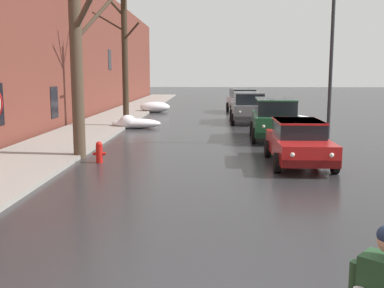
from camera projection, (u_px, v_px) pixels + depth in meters
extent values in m
cube|color=gray|center=(90.00, 130.00, 23.56)|extent=(3.31, 80.00, 0.13)
cube|color=brown|center=(44.00, 40.00, 22.95)|extent=(0.60, 80.00, 9.10)
cube|color=black|center=(54.00, 102.00, 23.55)|extent=(0.08, 1.10, 1.60)
cube|color=black|center=(109.00, 60.00, 36.87)|extent=(0.08, 1.10, 1.60)
ellipsoid|color=white|center=(155.00, 107.00, 35.11)|extent=(2.28, 1.35, 0.80)
ellipsoid|color=white|center=(159.00, 109.00, 35.11)|extent=(0.54, 0.45, 0.45)
ellipsoid|color=white|center=(291.00, 122.00, 23.99)|extent=(2.75, 1.28, 0.79)
ellipsoid|color=white|center=(286.00, 123.00, 24.24)|extent=(0.84, 0.70, 0.70)
ellipsoid|color=white|center=(136.00, 123.00, 24.73)|extent=(2.64, 0.92, 0.53)
ellipsoid|color=white|center=(128.00, 122.00, 24.62)|extent=(0.87, 0.73, 0.73)
cylinder|color=#4C3D2D|center=(76.00, 52.00, 15.42)|extent=(0.41, 0.41, 7.25)
cylinder|color=#4C3D2D|center=(83.00, 13.00, 14.77)|extent=(1.03, 1.13, 1.06)
cylinder|color=#4C3D2D|center=(95.00, 18.00, 15.84)|extent=(1.21, 1.39, 1.66)
cylinder|color=#382B1E|center=(125.00, 60.00, 24.55)|extent=(0.32, 0.32, 7.23)
cylinder|color=#382B1E|center=(108.00, 22.00, 24.43)|extent=(1.79, 0.40, 1.08)
cylinder|color=#382B1E|center=(131.00, 31.00, 23.88)|extent=(1.02, 1.01, 0.86)
cylinder|color=#382B1E|center=(112.00, 3.00, 23.83)|extent=(1.25, 0.77, 1.35)
cube|color=red|center=(299.00, 146.00, 14.73)|extent=(1.73, 4.24, 0.60)
cube|color=black|center=(298.00, 128.00, 14.85)|extent=(1.46, 2.21, 0.52)
cube|color=red|center=(298.00, 121.00, 14.82)|extent=(1.49, 2.26, 0.06)
cube|color=#520B0B|center=(311.00, 164.00, 12.73)|extent=(1.61, 0.15, 0.22)
cube|color=#520B0B|center=(289.00, 142.00, 16.78)|extent=(1.61, 0.15, 0.22)
cylinder|color=black|center=(335.00, 163.00, 13.44)|extent=(0.19, 0.60, 0.60)
cylinder|color=black|center=(277.00, 163.00, 13.53)|extent=(0.19, 0.60, 0.60)
cylinder|color=black|center=(316.00, 149.00, 16.02)|extent=(0.19, 0.60, 0.60)
cylinder|color=black|center=(267.00, 149.00, 16.10)|extent=(0.19, 0.60, 0.60)
sphere|color=silver|center=(332.00, 155.00, 12.63)|extent=(0.14, 0.14, 0.14)
sphere|color=silver|center=(292.00, 155.00, 12.69)|extent=(0.14, 0.14, 0.14)
cube|color=#1E5633|center=(275.00, 123.00, 20.36)|extent=(2.14, 4.40, 0.80)
cube|color=black|center=(275.00, 106.00, 20.29)|extent=(1.79, 3.10, 0.68)
cube|color=#1E5633|center=(275.00, 99.00, 20.25)|extent=(1.83, 3.16, 0.06)
cube|color=black|center=(279.00, 136.00, 18.34)|extent=(1.83, 0.24, 0.22)
cube|color=black|center=(271.00, 124.00, 22.47)|extent=(1.83, 0.24, 0.22)
cylinder|color=black|center=(300.00, 136.00, 19.02)|extent=(0.22, 0.69, 0.68)
cylinder|color=black|center=(254.00, 136.00, 19.20)|extent=(0.22, 0.69, 0.68)
cylinder|color=black|center=(293.00, 129.00, 21.64)|extent=(0.22, 0.69, 0.68)
cylinder|color=black|center=(252.00, 128.00, 21.82)|extent=(0.22, 0.69, 0.68)
sphere|color=silver|center=(294.00, 127.00, 18.20)|extent=(0.14, 0.14, 0.14)
sphere|color=silver|center=(263.00, 126.00, 18.31)|extent=(0.14, 0.14, 0.14)
cube|color=slate|center=(248.00, 110.00, 27.51)|extent=(1.96, 4.50, 0.80)
cube|color=black|center=(248.00, 98.00, 27.44)|extent=(1.68, 3.15, 0.68)
cube|color=slate|center=(248.00, 93.00, 27.40)|extent=(1.72, 3.22, 0.06)
cube|color=#303032|center=(251.00, 118.00, 25.40)|extent=(1.85, 0.15, 0.22)
cube|color=#303032|center=(246.00, 112.00, 29.70)|extent=(1.85, 0.15, 0.22)
cylinder|color=black|center=(267.00, 119.00, 26.15)|extent=(0.19, 0.68, 0.68)
cylinder|color=black|center=(233.00, 119.00, 26.25)|extent=(0.19, 0.68, 0.68)
cylinder|color=black|center=(262.00, 115.00, 28.89)|extent=(0.19, 0.68, 0.68)
cylinder|color=black|center=(231.00, 115.00, 28.98)|extent=(0.19, 0.68, 0.68)
sphere|color=silver|center=(262.00, 112.00, 25.28)|extent=(0.14, 0.14, 0.14)
sphere|color=silver|center=(240.00, 112.00, 25.34)|extent=(0.14, 0.14, 0.14)
cube|color=#B7B7BC|center=(242.00, 103.00, 34.99)|extent=(2.17, 4.50, 0.80)
cube|color=black|center=(242.00, 93.00, 34.93)|extent=(1.82, 3.17, 0.68)
cube|color=#B7B7BC|center=(242.00, 89.00, 34.88)|extent=(1.86, 3.23, 0.06)
cube|color=#525254|center=(246.00, 108.00, 32.92)|extent=(1.85, 0.24, 0.22)
cube|color=#525254|center=(238.00, 104.00, 37.15)|extent=(1.85, 0.24, 0.22)
cylinder|color=black|center=(258.00, 109.00, 33.74)|extent=(0.22, 0.69, 0.68)
cylinder|color=black|center=(232.00, 109.00, 33.68)|extent=(0.22, 0.69, 0.68)
cylinder|color=black|center=(252.00, 107.00, 36.43)|extent=(0.22, 0.69, 0.68)
cylinder|color=black|center=(228.00, 107.00, 36.37)|extent=(0.22, 0.69, 0.68)
sphere|color=silver|center=(255.00, 103.00, 32.85)|extent=(0.14, 0.14, 0.14)
sphere|color=silver|center=(238.00, 103.00, 32.81)|extent=(0.14, 0.14, 0.14)
cylinder|color=red|center=(99.00, 155.00, 15.07)|extent=(0.22, 0.22, 0.55)
sphere|color=red|center=(99.00, 145.00, 15.02)|extent=(0.21, 0.21, 0.21)
cylinder|color=red|center=(94.00, 154.00, 15.07)|extent=(0.10, 0.09, 0.09)
cylinder|color=red|center=(104.00, 154.00, 15.06)|extent=(0.10, 0.09, 0.09)
cylinder|color=#28282D|center=(331.00, 66.00, 18.20)|extent=(0.14, 0.14, 6.41)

